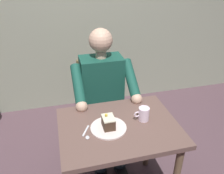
# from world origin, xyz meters

# --- Properties ---
(dining_table) EXTENTS (0.82, 0.62, 0.72)m
(dining_table) POSITION_xyz_m (0.00, 0.00, 0.61)
(dining_table) COLOR brown
(dining_table) RESTS_ON ground
(chair) EXTENTS (0.42, 0.42, 0.92)m
(chair) POSITION_xyz_m (0.00, -0.65, 0.51)
(chair) COLOR brown
(chair) RESTS_ON ground
(seated_person) EXTENTS (0.53, 0.58, 1.25)m
(seated_person) POSITION_xyz_m (0.00, -0.48, 0.66)
(seated_person) COLOR #16483B
(seated_person) RESTS_ON ground
(dessert_plate) EXTENTS (0.24, 0.24, 0.01)m
(dessert_plate) POSITION_xyz_m (0.08, 0.02, 0.73)
(dessert_plate) COLOR silver
(dessert_plate) RESTS_ON dining_table
(cake_slice) EXTENTS (0.08, 0.10, 0.10)m
(cake_slice) POSITION_xyz_m (0.08, 0.01, 0.77)
(cake_slice) COLOR #432E20
(cake_slice) RESTS_ON dessert_plate
(coffee_cup) EXTENTS (0.11, 0.08, 0.10)m
(coffee_cup) POSITION_xyz_m (-0.19, -0.02, 0.77)
(coffee_cup) COLOR white
(coffee_cup) RESTS_ON dining_table
(dessert_spoon) EXTENTS (0.06, 0.14, 0.01)m
(dessert_spoon) POSITION_xyz_m (0.23, 0.04, 0.73)
(dessert_spoon) COLOR silver
(dessert_spoon) RESTS_ON dining_table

